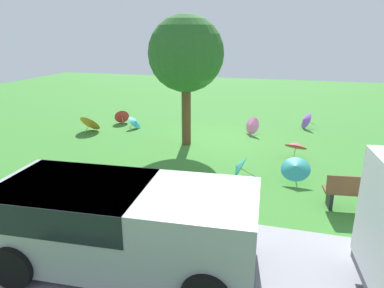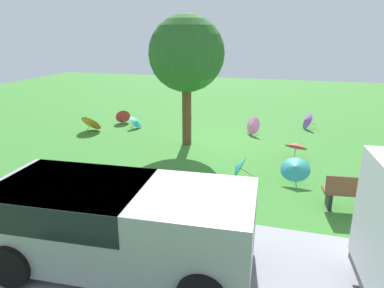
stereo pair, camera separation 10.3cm
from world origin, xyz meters
TOP-DOWN VIEW (x-y plane):
  - ground at (0.00, 0.00)m, footprint 40.00×40.00m
  - road_strip at (0.00, 7.52)m, footprint 40.00×3.61m
  - van_dark at (-0.24, 7.77)m, footprint 4.71×2.38m
  - park_bench at (-4.80, 4.40)m, footprint 1.65×0.67m
  - shade_tree at (0.63, 0.49)m, footprint 2.70×2.70m
  - parasol_teal_0 at (-3.34, 3.13)m, footprint 0.88×0.82m
  - parasol_purple_0 at (-3.74, -3.11)m, footprint 0.77×0.84m
  - parasol_red_0 at (4.46, -1.78)m, footprint 0.78×0.70m
  - parasol_teal_1 at (-1.77, 3.33)m, footprint 0.77×0.81m
  - parasol_teal_2 at (3.44, -1.08)m, footprint 0.58×0.67m
  - parasol_orange_0 at (5.05, -0.11)m, footprint 1.04×0.92m
  - parasol_red_1 at (-3.36, 1.04)m, footprint 0.89×0.88m
  - parasol_pink_0 at (-1.57, -1.52)m, footprint 0.81×0.79m
  - parasol_teal_6 at (1.69, -3.31)m, footprint 0.54×0.62m

SIDE VIEW (x-z plane):
  - ground at x=0.00m, z-range 0.00..0.00m
  - road_strip at x=0.00m, z-range 0.00..0.01m
  - parasol_teal_6 at x=1.69m, z-range 0.00..0.51m
  - parasol_teal_2 at x=3.44m, z-range 0.01..0.58m
  - parasol_red_0 at x=4.46m, z-range 0.00..0.68m
  - parasol_purple_0 at x=-3.74m, z-range 0.00..0.73m
  - parasol_pink_0 at x=-1.57m, z-range 0.00..0.75m
  - parasol_teal_1 at x=-1.77m, z-range 0.00..0.76m
  - parasol_orange_0 at x=5.05m, z-range 0.01..0.83m
  - parasol_teal_0 at x=-3.34m, z-range 0.08..0.84m
  - park_bench at x=-4.80m, z-range 0.01..0.92m
  - parasol_red_1 at x=-3.36m, z-range 0.12..0.83m
  - van_dark at x=-0.24m, z-range 0.15..1.68m
  - shade_tree at x=0.63m, z-range 0.96..5.66m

